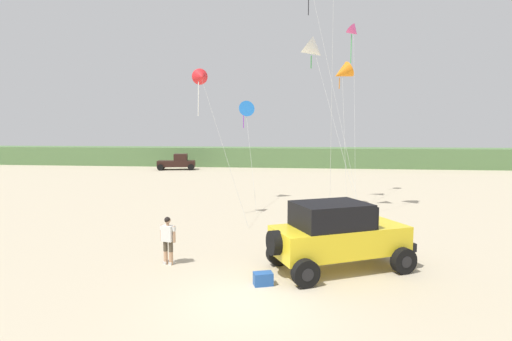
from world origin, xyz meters
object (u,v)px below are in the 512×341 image
object	(u,v)px
kite_yellow_diamond	(342,73)
kite_blue_swept	(201,77)
cooler_box	(263,279)
kite_red_delta	(246,110)
kite_green_box	(354,32)
jeep	(338,234)
distant_pickup	(178,162)
person_watching	(168,238)
kite_black_sled	(314,50)

from	to	relation	value
kite_yellow_diamond	kite_blue_swept	size ratio (longest dim) A/B	1.10
cooler_box	kite_red_delta	bearing A→B (deg)	81.28
kite_yellow_diamond	kite_green_box	xyz separation A→B (m)	(1.20, 5.63, 3.64)
jeep	cooler_box	distance (m)	3.01
distant_pickup	kite_blue_swept	world-z (taller)	kite_blue_swept
person_watching	kite_blue_swept	bearing A→B (deg)	95.49
kite_red_delta	kite_black_sled	bearing A→B (deg)	-38.05
distant_pickup	kite_blue_swept	distance (m)	30.21
cooler_box	kite_yellow_diamond	size ratio (longest dim) A/B	0.07
kite_yellow_diamond	kite_green_box	size ratio (longest dim) A/B	0.70
jeep	person_watching	size ratio (longest dim) A/B	3.00
jeep	kite_blue_swept	bearing A→B (deg)	133.44
kite_green_box	kite_black_sled	xyz separation A→B (m)	(-2.81, -6.14, -2.44)
jeep	person_watching	bearing A→B (deg)	-177.68
distant_pickup	kite_red_delta	distance (m)	24.85
person_watching	distant_pickup	xyz separation A→B (m)	(-11.35, 34.54, 0.00)
person_watching	kite_green_box	world-z (taller)	kite_green_box
person_watching	kite_blue_swept	world-z (taller)	kite_blue_swept
cooler_box	kite_black_sled	bearing A→B (deg)	62.54
distant_pickup	kite_black_sled	distance (m)	30.68
person_watching	cooler_box	bearing A→B (deg)	-22.49
kite_red_delta	cooler_box	bearing A→B (deg)	-79.18
cooler_box	kite_red_delta	xyz separation A→B (m)	(-2.83, 14.81, 5.89)
cooler_box	kite_green_box	bearing A→B (deg)	56.36
kite_red_delta	jeep	bearing A→B (deg)	-68.70
jeep	distant_pickup	size ratio (longest dim) A/B	1.02
kite_red_delta	kite_blue_swept	xyz separation A→B (m)	(-1.29, -6.37, 1.29)
jeep	kite_black_sled	distance (m)	12.56
person_watching	distant_pickup	size ratio (longest dim) A/B	0.34
person_watching	kite_yellow_diamond	world-z (taller)	kite_yellow_diamond
cooler_box	kite_black_sled	size ratio (longest dim) A/B	0.06
kite_green_box	person_watching	bearing A→B (deg)	-116.02
jeep	kite_yellow_diamond	bearing A→B (deg)	84.97
cooler_box	kite_blue_swept	world-z (taller)	kite_blue_swept
kite_yellow_diamond	kite_blue_swept	xyz separation A→B (m)	(-7.32, -3.42, -0.58)
jeep	kite_green_box	distance (m)	19.05
distant_pickup	jeep	bearing A→B (deg)	-63.51
jeep	kite_blue_swept	size ratio (longest dim) A/B	0.64
distant_pickup	kite_black_sled	xyz separation A→B (m)	(16.38, -24.61, 8.21)
jeep	kite_green_box	bearing A→B (deg)	82.46
person_watching	jeep	bearing A→B (deg)	2.32
person_watching	kite_yellow_diamond	bearing A→B (deg)	57.51
person_watching	distant_pickup	world-z (taller)	distant_pickup
kite_yellow_diamond	kite_green_box	distance (m)	6.81
person_watching	kite_green_box	size ratio (longest dim) A/B	0.14
cooler_box	kite_blue_swept	distance (m)	11.82
cooler_box	kite_yellow_diamond	xyz separation A→B (m)	(3.19, 11.86, 7.76)
kite_red_delta	kite_yellow_diamond	world-z (taller)	kite_yellow_diamond
kite_yellow_diamond	kite_blue_swept	world-z (taller)	kite_yellow_diamond
jeep	kite_red_delta	bearing A→B (deg)	111.30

